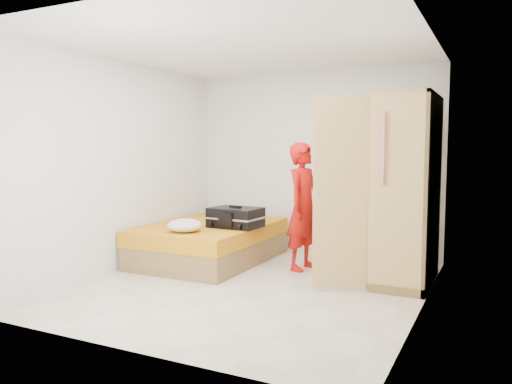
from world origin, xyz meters
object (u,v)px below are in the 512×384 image
at_px(wardrobe, 402,195).
at_px(round_cushion, 185,225).
at_px(bed, 210,242).
at_px(person, 304,206).
at_px(suitcase, 235,218).

bearing_deg(wardrobe, round_cushion, -164.46).
bearing_deg(bed, round_cushion, -85.15).
distance_m(bed, person, 1.41).
height_order(bed, round_cushion, round_cushion).
bearing_deg(round_cushion, person, 33.02).
distance_m(suitcase, round_cushion, 0.71).
bearing_deg(bed, wardrobe, 0.25).
bearing_deg(person, round_cushion, 132.74).
relative_size(bed, suitcase, 2.98).
xyz_separation_m(person, round_cushion, (-1.23, -0.80, -0.21)).
bearing_deg(wardrobe, suitcase, -177.64).
bearing_deg(round_cushion, bed, 94.85).
distance_m(bed, suitcase, 0.58).
relative_size(wardrobe, suitcase, 3.10).
xyz_separation_m(bed, wardrobe, (2.50, 0.01, 0.75)).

